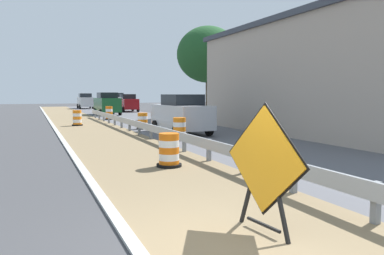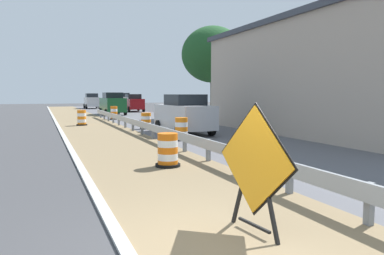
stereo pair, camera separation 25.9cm
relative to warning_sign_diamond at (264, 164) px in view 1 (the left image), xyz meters
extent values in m
plane|color=#3D3D3F|center=(-0.64, -0.31, -1.06)|extent=(160.00, 160.00, 0.00)
cube|color=#7F6B4C|center=(0.11, -0.31, -1.06)|extent=(3.92, 120.00, 0.01)
cube|color=#999EA3|center=(1.82, -0.44, -0.51)|extent=(0.08, 58.68, 0.32)
cube|color=slate|center=(1.90, -0.44, -0.71)|extent=(0.12, 0.12, 0.70)
cube|color=slate|center=(1.90, 1.59, -0.71)|extent=(0.12, 0.12, 0.70)
cube|color=slate|center=(1.90, 3.61, -0.71)|extent=(0.12, 0.12, 0.70)
cube|color=slate|center=(1.90, 5.64, -0.71)|extent=(0.12, 0.12, 0.70)
cube|color=slate|center=(1.90, 7.66, -0.71)|extent=(0.12, 0.12, 0.70)
cube|color=slate|center=(1.90, 9.68, -0.71)|extent=(0.12, 0.12, 0.70)
cube|color=slate|center=(1.90, 11.71, -0.71)|extent=(0.12, 0.12, 0.70)
cube|color=slate|center=(1.90, 13.73, -0.71)|extent=(0.12, 0.12, 0.70)
cube|color=slate|center=(1.90, 15.75, -0.71)|extent=(0.12, 0.12, 0.70)
cube|color=slate|center=(1.90, 17.78, -0.71)|extent=(0.12, 0.12, 0.70)
cube|color=slate|center=(1.90, 19.80, -0.71)|extent=(0.12, 0.12, 0.70)
cube|color=slate|center=(1.90, 21.82, -0.71)|extent=(0.12, 0.12, 0.70)
cube|color=slate|center=(1.90, 23.85, -0.71)|extent=(0.12, 0.12, 0.70)
cube|color=slate|center=(1.90, 25.87, -0.71)|extent=(0.12, 0.12, 0.70)
cube|color=slate|center=(1.90, 27.89, -0.71)|extent=(0.12, 0.12, 0.70)
cube|color=black|center=(0.06, -0.35, -0.54)|extent=(0.10, 0.39, 1.06)
cube|color=black|center=(-0.03, 0.35, -0.54)|extent=(0.10, 0.39, 1.06)
cube|color=black|center=(0.01, 0.00, -0.94)|extent=(0.14, 0.72, 0.04)
cube|color=orange|center=(-0.01, 0.00, 0.07)|extent=(0.25, 1.61, 1.63)
cube|color=black|center=(0.01, 0.00, 0.07)|extent=(0.24, 1.71, 1.72)
cylinder|color=orange|center=(0.44, 5.31, -0.96)|extent=(0.59, 0.59, 0.20)
cylinder|color=white|center=(0.44, 5.31, -0.77)|extent=(0.59, 0.59, 0.20)
cylinder|color=orange|center=(0.44, 5.31, -0.57)|extent=(0.59, 0.59, 0.20)
cylinder|color=white|center=(0.44, 5.31, -0.38)|extent=(0.59, 0.59, 0.20)
cylinder|color=orange|center=(0.44, 5.31, -0.18)|extent=(0.59, 0.59, 0.20)
cylinder|color=black|center=(0.44, 5.31, -1.02)|extent=(0.74, 0.74, 0.08)
cylinder|color=orange|center=(2.96, 10.74, -0.96)|extent=(0.58, 0.58, 0.21)
cylinder|color=white|center=(2.96, 10.74, -0.75)|extent=(0.58, 0.58, 0.21)
cylinder|color=orange|center=(2.96, 10.74, -0.54)|extent=(0.58, 0.58, 0.21)
cylinder|color=white|center=(2.96, 10.74, -0.33)|extent=(0.58, 0.58, 0.21)
cylinder|color=orange|center=(2.96, 10.74, -0.12)|extent=(0.58, 0.58, 0.21)
cylinder|color=black|center=(2.96, 10.74, -1.02)|extent=(0.72, 0.72, 0.08)
cylinder|color=orange|center=(2.92, 16.60, -0.96)|extent=(0.59, 0.59, 0.20)
cylinder|color=white|center=(2.92, 16.60, -0.77)|extent=(0.59, 0.59, 0.20)
cylinder|color=orange|center=(2.92, 16.60, -0.57)|extent=(0.59, 0.59, 0.20)
cylinder|color=white|center=(2.92, 16.60, -0.38)|extent=(0.59, 0.59, 0.20)
cylinder|color=orange|center=(2.92, 16.60, -0.18)|extent=(0.59, 0.59, 0.20)
cylinder|color=black|center=(2.92, 16.60, -1.02)|extent=(0.74, 0.74, 0.08)
cylinder|color=orange|center=(-0.43, 20.62, -0.96)|extent=(0.56, 0.56, 0.21)
cylinder|color=white|center=(-0.43, 20.62, -0.75)|extent=(0.56, 0.56, 0.21)
cylinder|color=orange|center=(-0.43, 20.62, -0.54)|extent=(0.56, 0.56, 0.21)
cylinder|color=white|center=(-0.43, 20.62, -0.34)|extent=(0.56, 0.56, 0.21)
cylinder|color=orange|center=(-0.43, 20.62, -0.13)|extent=(0.56, 0.56, 0.21)
cylinder|color=black|center=(-0.43, 20.62, -1.02)|extent=(0.71, 0.71, 0.08)
cylinder|color=orange|center=(2.65, 25.51, -0.95)|extent=(0.56, 0.56, 0.22)
cylinder|color=white|center=(2.65, 25.51, -0.73)|extent=(0.56, 0.56, 0.22)
cylinder|color=orange|center=(2.65, 25.51, -0.51)|extent=(0.56, 0.56, 0.22)
cylinder|color=white|center=(2.65, 25.51, -0.29)|extent=(0.56, 0.56, 0.22)
cylinder|color=orange|center=(2.65, 25.51, -0.07)|extent=(0.56, 0.56, 0.22)
cylinder|color=black|center=(2.65, 25.51, -1.02)|extent=(0.69, 0.69, 0.08)
cube|color=silver|center=(3.89, 49.53, -0.09)|extent=(1.80, 4.24, 1.31)
cube|color=black|center=(3.89, 49.36, 0.85)|extent=(1.61, 1.96, 0.56)
cylinder|color=black|center=(3.01, 50.93, -0.74)|extent=(0.22, 0.64, 0.64)
cylinder|color=black|center=(4.79, 50.92, -0.74)|extent=(0.22, 0.64, 0.64)
cylinder|color=black|center=(2.99, 48.14, -0.74)|extent=(0.22, 0.64, 0.64)
cylinder|color=black|center=(4.77, 48.13, -0.74)|extent=(0.22, 0.64, 0.64)
cube|color=maroon|center=(7.39, 38.22, -0.14)|extent=(1.85, 4.25, 1.21)
cube|color=black|center=(7.40, 38.39, 0.75)|extent=(1.62, 1.98, 0.56)
cylinder|color=black|center=(8.22, 36.81, -0.74)|extent=(0.24, 0.65, 0.64)
cylinder|color=black|center=(6.49, 36.86, -0.74)|extent=(0.24, 0.65, 0.64)
cylinder|color=black|center=(8.30, 39.59, -0.74)|extent=(0.24, 0.65, 0.64)
cylinder|color=black|center=(6.56, 39.64, -0.74)|extent=(0.24, 0.65, 0.64)
cube|color=silver|center=(4.11, 13.37, -0.14)|extent=(1.93, 4.65, 1.21)
cube|color=black|center=(4.11, 13.19, 0.75)|extent=(1.68, 2.16, 0.56)
cylinder|color=black|center=(3.16, 14.87, -0.74)|extent=(0.24, 0.65, 0.64)
cylinder|color=black|center=(4.96, 14.92, -0.74)|extent=(0.24, 0.65, 0.64)
cylinder|color=black|center=(3.25, 11.83, -0.74)|extent=(0.24, 0.65, 0.64)
cylinder|color=black|center=(5.05, 11.88, -0.74)|extent=(0.24, 0.65, 0.64)
cube|color=silver|center=(7.43, 44.93, -0.05)|extent=(2.03, 4.44, 1.38)
cube|color=black|center=(7.43, 45.10, 0.91)|extent=(1.77, 2.07, 0.56)
cylinder|color=black|center=(8.33, 43.45, -0.74)|extent=(0.24, 0.65, 0.64)
cylinder|color=black|center=(6.43, 43.51, -0.74)|extent=(0.24, 0.65, 0.64)
cylinder|color=black|center=(8.42, 46.34, -0.74)|extent=(0.24, 0.65, 0.64)
cylinder|color=black|center=(6.52, 46.40, -0.74)|extent=(0.24, 0.65, 0.64)
cube|color=#195128|center=(3.83, 32.61, -0.05)|extent=(1.96, 4.73, 1.38)
cube|color=black|center=(3.83, 32.42, 0.92)|extent=(1.73, 2.19, 0.56)
cylinder|color=black|center=(2.86, 34.15, -0.74)|extent=(0.23, 0.64, 0.64)
cylinder|color=black|center=(4.76, 34.17, -0.74)|extent=(0.23, 0.64, 0.64)
cylinder|color=black|center=(2.90, 31.04, -0.74)|extent=(0.23, 0.64, 0.64)
cylinder|color=black|center=(4.80, 31.07, -0.74)|extent=(0.23, 0.64, 0.64)
cube|color=#AD9E8E|center=(12.11, 10.57, 1.81)|extent=(7.92, 15.69, 5.73)
cube|color=#3D424C|center=(12.11, 10.57, 4.82)|extent=(8.24, 16.31, 0.30)
cylinder|color=brown|center=(9.77, 8.03, 3.12)|extent=(0.24, 0.24, 8.36)
cylinder|color=#4C3D2D|center=(10.80, 23.64, 0.61)|extent=(0.36, 0.36, 3.35)
ellipsoid|color=#1E4C23|center=(10.80, 23.64, 4.42)|extent=(5.33, 5.33, 4.79)
camera|label=1|loc=(-3.16, -4.46, 1.05)|focal=33.76mm
camera|label=2|loc=(-2.92, -4.56, 1.05)|focal=33.76mm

